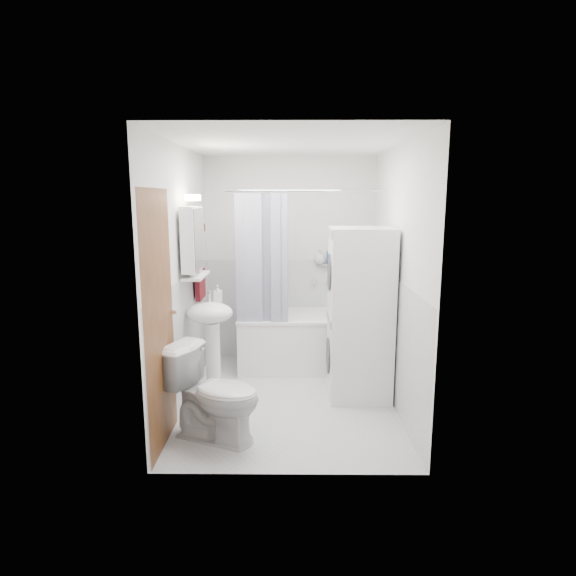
{
  "coord_description": "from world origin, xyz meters",
  "views": [
    {
      "loc": [
        0.03,
        -4.4,
        1.93
      ],
      "look_at": [
        -0.01,
        0.15,
        1.07
      ],
      "focal_mm": 30.0,
      "sensor_mm": 36.0,
      "label": 1
    }
  ],
  "objects_px": {
    "washer_dryer": "(359,314)",
    "toilet": "(215,394)",
    "bathtub": "(311,338)",
    "sink": "(211,328)"
  },
  "relations": [
    {
      "from": "bathtub",
      "to": "washer_dryer",
      "type": "relative_size",
      "value": 0.99
    },
    {
      "from": "bathtub",
      "to": "washer_dryer",
      "type": "distance_m",
      "value": 1.04
    },
    {
      "from": "washer_dryer",
      "to": "toilet",
      "type": "height_order",
      "value": "washer_dryer"
    },
    {
      "from": "washer_dryer",
      "to": "toilet",
      "type": "distance_m",
      "value": 1.62
    },
    {
      "from": "sink",
      "to": "washer_dryer",
      "type": "bearing_deg",
      "value": 2.41
    },
    {
      "from": "bathtub",
      "to": "toilet",
      "type": "bearing_deg",
      "value": -116.17
    },
    {
      "from": "toilet",
      "to": "sink",
      "type": "bearing_deg",
      "value": 32.89
    },
    {
      "from": "bathtub",
      "to": "washer_dryer",
      "type": "height_order",
      "value": "washer_dryer"
    },
    {
      "from": "bathtub",
      "to": "toilet",
      "type": "relative_size",
      "value": 2.12
    },
    {
      "from": "bathtub",
      "to": "sink",
      "type": "bearing_deg",
      "value": -138.91
    }
  ]
}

